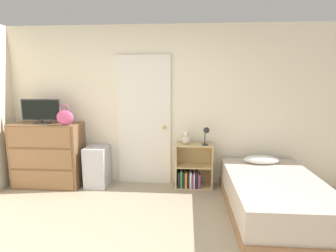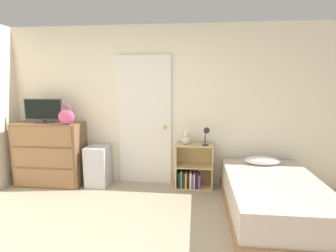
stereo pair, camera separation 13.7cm
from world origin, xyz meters
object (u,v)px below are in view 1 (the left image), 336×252
Objects in this scene: tv at (41,111)px; handbag at (65,117)px; dresser at (48,155)px; bed at (274,196)px; bookshelf at (192,171)px; desk_lamp at (206,132)px; storage_bin at (97,166)px; teddy_bear at (186,138)px.

tv reaches higher than handbag.
dresser reaches higher than bed.
desk_lamp reaches higher than bookshelf.
desk_lamp is at bearing 0.48° from storage_bin.
handbag reaches higher than storage_bin.
dresser is 0.58× the size of bed.
storage_bin is 0.92× the size of bookshelf.
tv is at bearing -177.22° from bookshelf.
bed is (3.36, -0.68, -0.28)m from dresser.
storage_bin is at bearing 4.14° from tv.
teddy_bear is (1.43, 0.05, 0.47)m from storage_bin.
dresser is 1.66× the size of storage_bin.
tv reaches higher than dresser.
teddy_bear is (1.83, 0.23, -0.35)m from handbag.
handbag is at bearing 169.71° from bed.
handbag is 2.16m from desk_lamp.
tv is 2.59m from desk_lamp.
bookshelf is at bearing 6.72° from handbag.
desk_lamp is (0.31, -0.04, 0.11)m from teddy_bear.
desk_lamp reaches higher than storage_bin.
dresser is 1.52× the size of bookshelf.
dresser is 0.75m from handbag.
storage_bin is (0.84, 0.06, -0.90)m from tv.
bookshelf is (1.93, 0.23, -0.88)m from handbag.
bookshelf is (1.53, 0.05, -0.06)m from storage_bin.
tv is at bearing 169.17° from bed.
tv reaches higher than bed.
desk_lamp is at bearing 138.98° from bed.
bookshelf reaches higher than bed.
teddy_bear is at bearing 2.90° from tv.
bookshelf is (2.31, 0.09, -0.25)m from dresser.
teddy_bear is 0.33m from desk_lamp.
bookshelf is 1.30m from bed.
bookshelf is (2.36, 0.11, -0.96)m from tv.
tv is 0.46m from handbag.
bookshelf is at bearing 2.25° from dresser.
desk_lamp is (2.57, 0.08, -0.32)m from tv.
tv is 2.20× the size of desk_lamp.
storage_bin is (0.40, 0.17, -0.82)m from handbag.
teddy_bear reaches higher than bookshelf.
dresser reaches higher than bookshelf.
handbag is at bearing -174.98° from desk_lamp.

